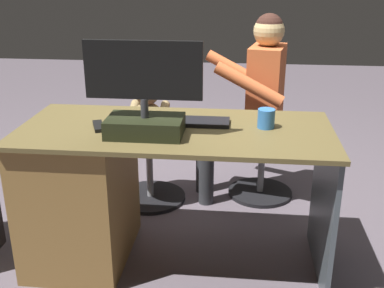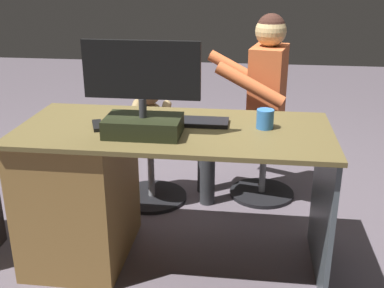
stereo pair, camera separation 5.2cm
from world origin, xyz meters
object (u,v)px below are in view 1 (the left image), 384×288
visitor_chair (262,156)px  person (252,94)px  monitor (144,106)px  computer_mouse (129,118)px  tv_remote (98,126)px  cup (266,119)px  teddy_bear (148,109)px  keyboard (187,121)px  office_chair_teddy (149,161)px  desk (98,189)px

visitor_chair → person: (0.09, 0.02, 0.43)m
monitor → computer_mouse: size_ratio=5.56×
tv_remote → computer_mouse: bearing=-158.9°
cup → teddy_bear: (0.71, -0.64, -0.17)m
teddy_bear → person: (-0.66, -0.12, 0.09)m
teddy_bear → monitor: bearing=100.4°
keyboard → office_chair_teddy: bearing=-61.8°
cup → tv_remote: bearing=6.2°
teddy_bear → visitor_chair: (-0.74, -0.14, -0.35)m
cup → office_chair_teddy: bearing=-41.5°
tv_remote → office_chair_teddy: (-0.10, -0.72, -0.48)m
keyboard → visitor_chair: (-0.42, -0.75, -0.48)m
desk → visitor_chair: size_ratio=3.25×
keyboard → cup: bearing=176.1°
teddy_bear → visitor_chair: 0.83m
computer_mouse → cup: size_ratio=1.02×
desk → person: size_ratio=1.26×
desk → teddy_bear: teddy_bear is taller
monitor → tv_remote: (0.25, -0.07, -0.13)m
computer_mouse → teddy_bear: size_ratio=0.27×
person → computer_mouse: bearing=49.3°
tv_remote → teddy_bear: teddy_bear is taller
monitor → visitor_chair: monitor is taller
monitor → cup: size_ratio=5.68×
computer_mouse → visitor_chair: (-0.72, -0.75, -0.48)m
desk → tv_remote: tv_remote is taller
desk → person: 1.18m
keyboard → cup: cup is taller
keyboard → tv_remote: keyboard is taller
desk → monitor: size_ratio=2.87×
desk → computer_mouse: 0.41m
keyboard → person: 0.81m
desk → office_chair_teddy: size_ratio=3.24×
cup → visitor_chair: size_ratio=0.20×
visitor_chair → person: size_ratio=0.39×
computer_mouse → office_chair_teddy: size_ratio=0.20×
keyboard → person: (-0.33, -0.74, -0.04)m
teddy_bear → cup: bearing=137.9°
office_chair_teddy → person: 0.80m
cup → keyboard: bearing=-3.9°
desk → computer_mouse: computer_mouse is taller
desk → tv_remote: (-0.04, 0.04, 0.36)m
keyboard → tv_remote: (0.42, 0.12, -0.00)m
cup → person: (0.05, -0.76, -0.08)m
computer_mouse → teddy_bear: 0.63m
visitor_chair → computer_mouse: bearing=46.4°
desk → computer_mouse: (-0.17, -0.08, 0.37)m
monitor → cup: bearing=-163.9°
office_chair_teddy → teddy_bear: size_ratio=1.31×
visitor_chair → monitor: bearing=57.7°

